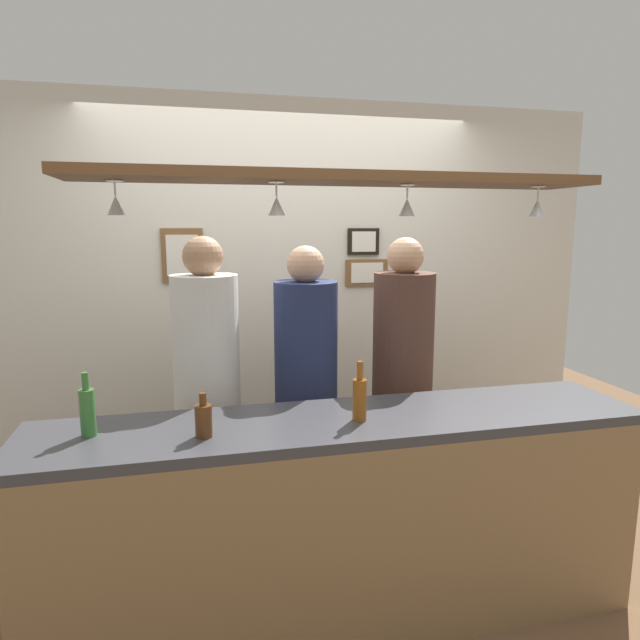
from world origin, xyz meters
name	(u,v)px	position (x,y,z in m)	size (l,w,h in m)	color
ground_plane	(324,570)	(0.00, 0.00, 0.00)	(8.00, 8.00, 0.00)	brown
back_wall	(286,298)	(0.00, 1.10, 1.30)	(4.40, 0.06, 2.60)	silver
bar_counter	(353,500)	(0.00, -0.50, 0.65)	(2.70, 0.55, 0.96)	#38383D
overhead_glass_rack	(343,178)	(0.00, -0.30, 1.98)	(2.20, 0.36, 0.04)	brown
hanging_wineglass_far_left	(116,204)	(-0.90, -0.26, 1.87)	(0.07, 0.07, 0.13)	silver
hanging_wineglass_left	(277,205)	(-0.28, -0.34, 1.87)	(0.07, 0.07, 0.13)	silver
hanging_wineglass_center_left	(407,206)	(0.28, -0.33, 1.87)	(0.07, 0.07, 0.13)	silver
hanging_wineglass_center	(537,207)	(0.87, -0.37, 1.87)	(0.07, 0.07, 0.13)	silver
person_left_white_patterned_shirt	(207,370)	(-0.56, 0.27, 1.05)	(0.34, 0.34, 1.74)	#2D334C
person_middle_navy_shirt	(306,370)	(-0.04, 0.27, 1.02)	(0.34, 0.34, 1.69)	#2D334C
person_right_brown_shirt	(403,360)	(0.52, 0.27, 1.04)	(0.34, 0.34, 1.72)	#2D334C
bottle_beer_brown_stubby	(204,420)	(-0.60, -0.43, 1.03)	(0.07, 0.07, 0.18)	#512D14
bottle_beer_green_import	(87,411)	(-1.05, -0.31, 1.06)	(0.06, 0.06, 0.26)	#336B2D
bottle_beer_amber_tall	(360,398)	(0.06, -0.39, 1.06)	(0.06, 0.06, 0.26)	brown
picture_frame_caricature	(183,255)	(-0.67, 1.06, 1.60)	(0.26, 0.02, 0.34)	brown
picture_frame_upper_small	(363,242)	(0.53, 1.06, 1.68)	(0.22, 0.02, 0.18)	black
picture_frame_lower_pair	(367,273)	(0.56, 1.06, 1.47)	(0.30, 0.02, 0.18)	brown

